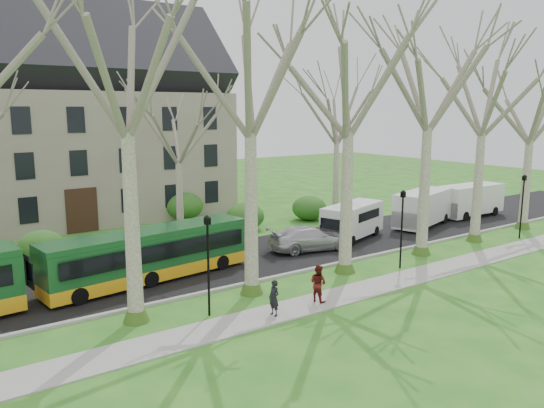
{
  "coord_description": "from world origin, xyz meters",
  "views": [
    {
      "loc": [
        -16.15,
        -20.19,
        8.74
      ],
      "look_at": [
        0.09,
        3.0,
        3.65
      ],
      "focal_mm": 35.0,
      "sensor_mm": 36.0,
      "label": 1
    }
  ],
  "objects_px": {
    "bus_follow": "(149,254)",
    "van_b": "(423,209)",
    "van_a": "(353,222)",
    "van_c": "(470,201)",
    "pedestrian_a": "(274,298)",
    "sedan": "(310,238)",
    "pedestrian_b": "(318,283)"
  },
  "relations": [
    {
      "from": "van_a",
      "to": "van_b",
      "type": "height_order",
      "value": "van_b"
    },
    {
      "from": "sedan",
      "to": "van_c",
      "type": "relative_size",
      "value": 0.88
    },
    {
      "from": "pedestrian_a",
      "to": "bus_follow",
      "type": "bearing_deg",
      "value": -166.59
    },
    {
      "from": "van_b",
      "to": "van_c",
      "type": "height_order",
      "value": "van_b"
    },
    {
      "from": "bus_follow",
      "to": "van_a",
      "type": "distance_m",
      "value": 14.67
    },
    {
      "from": "sedan",
      "to": "pedestrian_a",
      "type": "bearing_deg",
      "value": 145.01
    },
    {
      "from": "sedan",
      "to": "van_c",
      "type": "bearing_deg",
      "value": -75.57
    },
    {
      "from": "van_a",
      "to": "pedestrian_a",
      "type": "height_order",
      "value": "van_a"
    },
    {
      "from": "bus_follow",
      "to": "pedestrian_a",
      "type": "height_order",
      "value": "bus_follow"
    },
    {
      "from": "sedan",
      "to": "pedestrian_b",
      "type": "height_order",
      "value": "pedestrian_b"
    },
    {
      "from": "bus_follow",
      "to": "sedan",
      "type": "height_order",
      "value": "bus_follow"
    },
    {
      "from": "bus_follow",
      "to": "van_b",
      "type": "xyz_separation_m",
      "value": [
        21.75,
        0.41,
        -0.05
      ]
    },
    {
      "from": "sedan",
      "to": "pedestrian_a",
      "type": "distance_m",
      "value": 10.87
    },
    {
      "from": "sedan",
      "to": "van_b",
      "type": "relative_size",
      "value": 0.87
    },
    {
      "from": "bus_follow",
      "to": "van_b",
      "type": "relative_size",
      "value": 1.81
    },
    {
      "from": "bus_follow",
      "to": "van_c",
      "type": "xyz_separation_m",
      "value": [
        27.88,
        0.58,
        -0.06
      ]
    },
    {
      "from": "van_b",
      "to": "pedestrian_a",
      "type": "xyz_separation_m",
      "value": [
        -19.28,
        -7.96,
        -0.54
      ]
    },
    {
      "from": "van_a",
      "to": "van_b",
      "type": "xyz_separation_m",
      "value": [
        7.09,
        -0.1,
        0.13
      ]
    },
    {
      "from": "van_b",
      "to": "bus_follow",
      "type": "bearing_deg",
      "value": 164.39
    },
    {
      "from": "van_a",
      "to": "van_b",
      "type": "relative_size",
      "value": 0.9
    },
    {
      "from": "van_c",
      "to": "pedestrian_b",
      "type": "relative_size",
      "value": 3.47
    },
    {
      "from": "bus_follow",
      "to": "pedestrian_b",
      "type": "height_order",
      "value": "bus_follow"
    },
    {
      "from": "bus_follow",
      "to": "pedestrian_a",
      "type": "distance_m",
      "value": 7.97
    },
    {
      "from": "pedestrian_b",
      "to": "van_a",
      "type": "bearing_deg",
      "value": -63.02
    },
    {
      "from": "bus_follow",
      "to": "pedestrian_b",
      "type": "xyz_separation_m",
      "value": [
        5.1,
        -7.32,
        -0.51
      ]
    },
    {
      "from": "bus_follow",
      "to": "pedestrian_b",
      "type": "relative_size",
      "value": 6.36
    },
    {
      "from": "van_b",
      "to": "pedestrian_a",
      "type": "relative_size",
      "value": 3.9
    },
    {
      "from": "van_b",
      "to": "van_a",
      "type": "bearing_deg",
      "value": 162.53
    },
    {
      "from": "sedan",
      "to": "pedestrian_b",
      "type": "relative_size",
      "value": 3.05
    },
    {
      "from": "van_c",
      "to": "bus_follow",
      "type": "bearing_deg",
      "value": -177.22
    },
    {
      "from": "sedan",
      "to": "van_b",
      "type": "height_order",
      "value": "van_b"
    },
    {
      "from": "van_a",
      "to": "van_c",
      "type": "relative_size",
      "value": 0.91
    }
  ]
}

